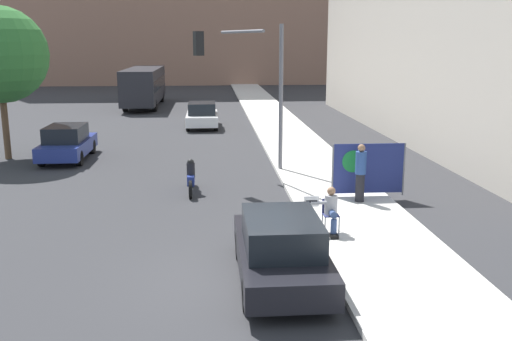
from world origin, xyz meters
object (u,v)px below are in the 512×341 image
(jogger_on_sidewalk, at_px, (360,172))
(motorcycle_on_road, at_px, (191,178))
(city_bus_on_road, at_px, (144,84))
(traffic_light_pole, at_px, (251,72))
(seated_protester, at_px, (331,209))
(car_on_road_nearest, at_px, (67,143))
(car_on_road_midblock, at_px, (202,115))
(protest_banner, at_px, (368,168))
(parked_car_curbside, at_px, (281,249))

(jogger_on_sidewalk, bearing_deg, motorcycle_on_road, 18.33)
(city_bus_on_road, bearing_deg, traffic_light_pole, -74.89)
(seated_protester, height_order, traffic_light_pole, traffic_light_pole)
(motorcycle_on_road, bearing_deg, car_on_road_nearest, 132.69)
(traffic_light_pole, height_order, motorcycle_on_road, traffic_light_pole)
(car_on_road_nearest, relative_size, car_on_road_midblock, 1.02)
(protest_banner, distance_m, city_bus_on_road, 30.45)
(jogger_on_sidewalk, bearing_deg, traffic_light_pole, -15.37)
(protest_banner, height_order, traffic_light_pole, traffic_light_pole)
(motorcycle_on_road, bearing_deg, jogger_on_sidewalk, -21.45)
(protest_banner, bearing_deg, parked_car_curbside, -120.15)
(parked_car_curbside, xyz_separation_m, car_on_road_nearest, (-7.68, 13.68, 0.01))
(jogger_on_sidewalk, relative_size, car_on_road_nearest, 0.42)
(seated_protester, height_order, car_on_road_nearest, car_on_road_nearest)
(jogger_on_sidewalk, xyz_separation_m, parked_car_curbside, (-3.19, -5.58, -0.34))
(seated_protester, height_order, city_bus_on_road, city_bus_on_road)
(parked_car_curbside, distance_m, city_bus_on_road, 35.52)
(seated_protester, distance_m, car_on_road_midblock, 20.46)
(seated_protester, height_order, jogger_on_sidewalk, jogger_on_sidewalk)
(jogger_on_sidewalk, bearing_deg, city_bus_on_road, -31.72)
(protest_banner, relative_size, traffic_light_pole, 0.43)
(car_on_road_nearest, height_order, motorcycle_on_road, car_on_road_nearest)
(car_on_road_midblock, distance_m, motorcycle_on_road, 15.13)
(traffic_light_pole, distance_m, parked_car_curbside, 10.52)
(protest_banner, xyz_separation_m, traffic_light_pole, (-3.51, 3.80, 2.89))
(motorcycle_on_road, bearing_deg, parked_car_curbside, -74.45)
(car_on_road_nearest, height_order, car_on_road_midblock, same)
(seated_protester, relative_size, jogger_on_sidewalk, 0.67)
(car_on_road_nearest, distance_m, car_on_road_midblock, 10.79)
(traffic_light_pole, relative_size, car_on_road_nearest, 1.29)
(parked_car_curbside, bearing_deg, city_bus_on_road, 100.73)
(traffic_light_pole, bearing_deg, seated_protester, -78.21)
(traffic_light_pole, height_order, city_bus_on_road, traffic_light_pole)
(traffic_light_pole, xyz_separation_m, parked_car_curbside, (-0.10, -10.02, -3.21))
(seated_protester, bearing_deg, car_on_road_nearest, 133.59)
(jogger_on_sidewalk, xyz_separation_m, traffic_light_pole, (-3.09, 4.44, 2.87))
(parked_car_curbside, xyz_separation_m, motorcycle_on_road, (-2.13, 7.67, -0.22))
(jogger_on_sidewalk, distance_m, protest_banner, 0.76)
(jogger_on_sidewalk, height_order, city_bus_on_road, city_bus_on_road)
(motorcycle_on_road, bearing_deg, car_on_road_midblock, 89.15)
(seated_protester, xyz_separation_m, car_on_road_nearest, (-9.32, 11.03, -0.05))
(protest_banner, distance_m, parked_car_curbside, 7.19)
(jogger_on_sidewalk, distance_m, city_bus_on_road, 30.92)
(seated_protester, distance_m, motorcycle_on_road, 6.29)
(traffic_light_pole, height_order, car_on_road_nearest, traffic_light_pole)
(traffic_light_pole, xyz_separation_m, city_bus_on_road, (-6.72, 24.87, -2.21))
(protest_banner, xyz_separation_m, car_on_road_nearest, (-11.29, 7.47, -0.30))
(car_on_road_midblock, bearing_deg, motorcycle_on_road, -90.85)
(seated_protester, xyz_separation_m, city_bus_on_road, (-8.25, 32.24, 0.94))
(car_on_road_nearest, xyz_separation_m, car_on_road_midblock, (5.77, 9.12, 0.00))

